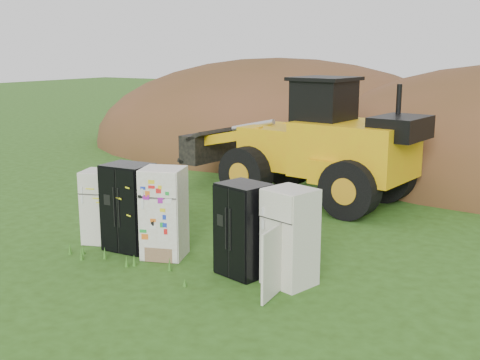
{
  "coord_description": "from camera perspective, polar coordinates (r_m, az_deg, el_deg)",
  "views": [
    {
      "loc": [
        6.98,
        -9.45,
        4.26
      ],
      "look_at": [
        -0.02,
        2.0,
        1.33
      ],
      "focal_mm": 45.0,
      "sensor_mm": 36.0,
      "label": 1
    }
  ],
  "objects": [
    {
      "name": "fridge_black_right",
      "position": [
        11.5,
        0.35,
        -4.7
      ],
      "size": [
        1.05,
        0.94,
        1.79
      ],
      "primitive_type": null,
      "rotation": [
        0.0,
        0.0,
        -0.25
      ],
      "color": "black",
      "rests_on": "ground"
    },
    {
      "name": "fridge_open_door",
      "position": [
        11.05,
        4.77,
        -5.41
      ],
      "size": [
        0.99,
        0.95,
        1.81
      ],
      "primitive_type": null,
      "rotation": [
        0.0,
        0.0,
        -0.27
      ],
      "color": "silver",
      "rests_on": "ground"
    },
    {
      "name": "fridge_black_side",
      "position": [
        13.15,
        -10.47,
        -2.54
      ],
      "size": [
        1.03,
        0.84,
        1.87
      ],
      "primitive_type": null,
      "rotation": [
        0.0,
        0.0,
        0.07
      ],
      "color": "black",
      "rests_on": "ground"
    },
    {
      "name": "ground",
      "position": [
        12.5,
        -4.76,
        -7.66
      ],
      "size": [
        120.0,
        120.0,
        0.0
      ],
      "primitive_type": "plane",
      "color": "#294913",
      "rests_on": "ground"
    },
    {
      "name": "fridge_sticker",
      "position": [
        12.55,
        -7.22,
        -3.1
      ],
      "size": [
        1.06,
        1.02,
        1.89
      ],
      "primitive_type": null,
      "rotation": [
        0.0,
        0.0,
        0.35
      ],
      "color": "white",
      "rests_on": "ground"
    },
    {
      "name": "wheel_loader",
      "position": [
        17.49,
        5.37,
        4.03
      ],
      "size": [
        7.55,
        3.74,
        3.51
      ],
      "primitive_type": null,
      "rotation": [
        0.0,
        0.0,
        -0.11
      ],
      "color": "orange",
      "rests_on": "ground"
    },
    {
      "name": "fridge_leftmost",
      "position": [
        13.79,
        -13.04,
        -2.46
      ],
      "size": [
        0.92,
        0.9,
        1.64
      ],
      "primitive_type": null,
      "rotation": [
        0.0,
        0.0,
        0.35
      ],
      "color": "silver",
      "rests_on": "ground"
    },
    {
      "name": "dirt_mound_left",
      "position": [
        27.35,
        3.57,
        3.33
      ],
      "size": [
        18.15,
        13.62,
        7.78
      ],
      "primitive_type": "ellipsoid",
      "color": "#493217",
      "rests_on": "ground"
    }
  ]
}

